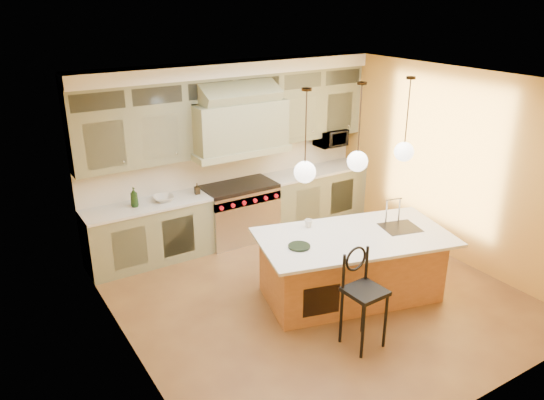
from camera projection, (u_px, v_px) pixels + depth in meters
floor at (315, 295)px, 7.28m from camera, size 5.00×5.00×0.00m
ceiling at (322, 81)px, 6.22m from camera, size 5.00×5.00×0.00m
wall_back at (227, 150)px, 8.72m from camera, size 5.00×0.00×5.00m
wall_front at (484, 281)px, 4.78m from camera, size 5.00×0.00×5.00m
wall_left at (125, 242)px, 5.52m from camera, size 0.00×5.00×5.00m
wall_right at (452, 165)px, 7.98m from camera, size 0.00×5.00×5.00m
back_cabinetry at (235, 156)px, 8.52m from camera, size 5.00×0.77×2.90m
range at (239, 211)px, 8.79m from camera, size 1.20×0.74×0.96m
kitchen_island at (351, 265)px, 7.11m from camera, size 2.76×1.91×1.35m
counter_stool at (363, 292)px, 6.04m from camera, size 0.44×0.44×1.20m
microwave at (331, 138)px, 9.49m from camera, size 0.54×0.37×0.30m
oil_bottle_a at (134, 197)px, 7.73m from camera, size 0.12×0.12×0.30m
oil_bottle_b at (197, 189)px, 8.25m from camera, size 0.09×0.09×0.18m
fruit_bowl at (164, 198)px, 7.99m from camera, size 0.35×0.35×0.08m
cup at (309, 223)px, 7.14m from camera, size 0.11×0.11×0.10m
pendant_left at (305, 170)px, 6.17m from camera, size 0.26×0.26×1.11m
pendant_center at (358, 159)px, 6.57m from camera, size 0.26×0.26×1.11m
pendant_right at (404, 150)px, 6.96m from camera, size 0.26×0.26×1.11m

